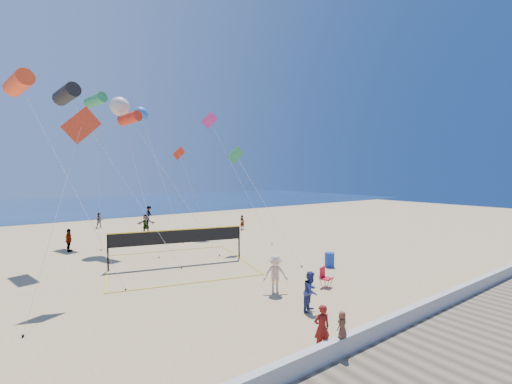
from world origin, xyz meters
TOP-DOWN VIEW (x-y plane):
  - ground at (0.00, 0.00)m, footprint 120.00×120.00m
  - ocean at (0.00, 62.00)m, footprint 140.00×50.00m
  - seawall at (0.00, -3.00)m, footprint 32.00×0.30m
  - boardwalk at (0.00, -5.00)m, footprint 32.00×3.60m
  - woman at (-0.64, -2.46)m, footprint 0.66×0.54m
  - toddler at (-0.33, -3.05)m, footprint 0.44×0.31m
  - bystander_a at (1.47, 0.14)m, footprint 1.01×0.92m
  - bystander_b at (1.66, 2.75)m, footprint 1.40×1.20m
  - far_person_0 at (-5.23, 18.76)m, footprint 0.83×1.09m
  - far_person_1 at (2.05, 23.22)m, footprint 1.83×0.92m
  - far_person_2 at (11.05, 19.71)m, footprint 0.49×0.63m
  - far_person_3 at (-0.86, 29.71)m, footprint 0.88×0.73m
  - far_person_4 at (5.42, 32.28)m, footprint 0.84×1.26m
  - camp_chair at (4.27, 1.93)m, footprint 0.67×0.78m
  - trash_barrel at (7.43, 4.40)m, footprint 0.61×0.61m
  - volleyball_net at (-0.06, 10.52)m, footprint 10.28×10.17m
  - kite_0 at (-8.10, 14.72)m, footprint 4.74×8.72m
  - kite_1 at (-5.45, 16.04)m, footprint 5.97×7.87m
  - kite_2 at (-0.95, 17.46)m, footprint 4.98×7.73m
  - kite_3 at (-5.92, 8.46)m, footprint 3.74×4.35m
  - kite_4 at (5.68, 12.08)m, footprint 1.52×7.40m
  - kite_5 at (7.44, 19.40)m, footprint 2.09×8.64m
  - kite_6 at (-1.30, 18.99)m, footprint 1.85×7.12m
  - kite_7 at (1.47, 22.52)m, footprint 2.36×6.71m
  - kite_8 at (-2.31, 22.94)m, footprint 1.80×6.43m
  - kite_9 at (6.62, 25.22)m, footprint 2.11×3.86m

SIDE VIEW (x-z plane):
  - ground at x=0.00m, z-range 0.00..0.00m
  - ocean at x=0.00m, z-range 0.00..0.03m
  - boardwalk at x=0.00m, z-range 0.00..0.03m
  - seawall at x=0.00m, z-range 0.00..0.60m
  - trash_barrel at x=7.43m, z-range 0.00..0.89m
  - camp_chair at x=4.27m, z-range 0.01..1.14m
  - far_person_2 at x=11.05m, z-range 0.00..1.51m
  - woman at x=-0.64m, z-range 0.00..1.56m
  - far_person_3 at x=-0.86m, z-range 0.00..1.64m
  - bystander_a at x=1.47m, z-range 0.00..1.70m
  - far_person_0 at x=-5.23m, z-range 0.00..1.73m
  - far_person_4 at x=5.42m, z-range 0.00..1.83m
  - bystander_b at x=1.66m, z-range 0.00..1.87m
  - far_person_1 at x=2.05m, z-range 0.00..1.89m
  - toddler at x=-0.33m, z-range 0.60..1.45m
  - volleyball_net at x=-0.06m, z-range 0.41..2.68m
  - kite_4 at x=5.68m, z-range 2.81..10.88m
  - kite_9 at x=6.62m, z-range 3.20..12.10m
  - kite_3 at x=-5.92m, z-range 3.29..12.45m
  - kite_2 at x=-0.95m, z-range 4.80..15.51m
  - kite_5 at x=7.44m, z-range 4.43..16.37m
  - kite_1 at x=-5.45m, z-range 5.24..17.04m
  - kite_0 at x=-8.10m, z-range 5.26..17.13m
  - kite_6 at x=-1.30m, z-range 5.26..17.30m
  - kite_7 at x=1.47m, z-range 5.35..17.48m
  - kite_8 at x=-2.31m, z-range 5.86..18.82m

